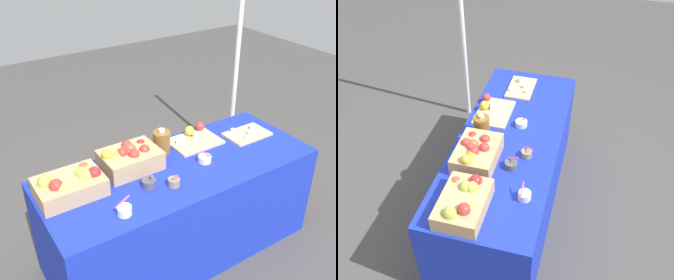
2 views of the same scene
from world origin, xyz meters
TOP-DOWN VIEW (x-y plane):
  - ground_plane at (0.00, 0.00)m, footprint 10.00×10.00m
  - table at (0.00, 0.00)m, footprint 1.90×0.76m
  - apple_crate_left at (-0.72, 0.10)m, footprint 0.40×0.28m
  - apple_crate_middle at (-0.29, 0.16)m, footprint 0.38×0.28m
  - cutting_board_front at (0.67, 0.07)m, footprint 0.34×0.22m
  - cutting_board_back at (0.29, 0.22)m, footprint 0.37×0.28m
  - sample_bowl_near at (-0.29, -0.09)m, footprint 0.09×0.10m
  - sample_bowl_mid at (0.17, -0.05)m, footprint 0.10×0.09m
  - sample_bowl_far at (-0.16, -0.17)m, footprint 0.08×0.08m
  - sample_bowl_extra at (-0.54, -0.24)m, footprint 0.10×0.08m
  - cider_jug at (-0.01, 0.21)m, footprint 0.12×0.12m
  - tent_pole at (1.15, 0.76)m, footprint 0.04×0.04m

SIDE VIEW (x-z plane):
  - ground_plane at x=0.00m, z-range 0.00..0.00m
  - table at x=0.00m, z-range 0.00..0.74m
  - cutting_board_front at x=0.67m, z-range 0.72..0.78m
  - cutting_board_back at x=0.29m, z-range 0.72..0.81m
  - sample_bowl_mid at x=0.17m, z-range 0.71..0.82m
  - sample_bowl_near at x=-0.29m, z-range 0.71..0.82m
  - sample_bowl_far at x=-0.16m, z-range 0.72..0.82m
  - sample_bowl_extra at x=-0.54m, z-range 0.71..0.82m
  - apple_crate_left at x=-0.72m, z-range 0.73..0.89m
  - apple_crate_middle at x=-0.29m, z-range 0.73..0.91m
  - cider_jug at x=-0.01m, z-range 0.73..0.92m
  - tent_pole at x=1.15m, z-range 0.00..2.01m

